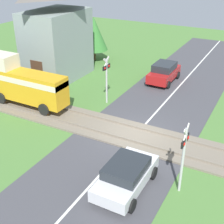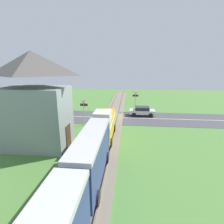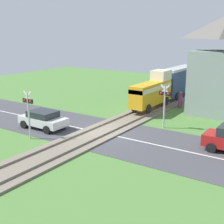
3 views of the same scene
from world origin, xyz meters
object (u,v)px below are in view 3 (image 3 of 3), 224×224
(train, at_px, (181,80))
(car_near_crossing, at_px, (43,119))
(pedestrian_by_station, at_px, (180,100))
(crossing_signal_east_approach, at_px, (165,100))
(crossing_signal_west_approach, at_px, (28,108))

(train, bearing_deg, car_near_crossing, -104.39)
(train, xyz_separation_m, car_near_crossing, (-4.10, -15.98, -1.18))
(train, distance_m, pedestrian_by_station, 4.91)
(train, relative_size, crossing_signal_east_approach, 5.89)
(car_near_crossing, distance_m, crossing_signal_east_approach, 8.91)
(train, height_order, pedestrian_by_station, train)
(car_near_crossing, xyz_separation_m, crossing_signal_east_approach, (7.25, 5.00, 1.37))
(crossing_signal_east_approach, bearing_deg, crossing_signal_west_approach, -131.56)
(car_near_crossing, relative_size, crossing_signal_east_approach, 1.11)
(train, relative_size, crossing_signal_west_approach, 5.89)
(crossing_signal_west_approach, bearing_deg, pedestrian_by_station, 70.15)
(crossing_signal_west_approach, distance_m, crossing_signal_east_approach, 9.51)
(train, height_order, crossing_signal_east_approach, train)
(car_near_crossing, distance_m, pedestrian_by_station, 12.98)
(train, xyz_separation_m, pedestrian_by_station, (1.79, -4.41, -1.19))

